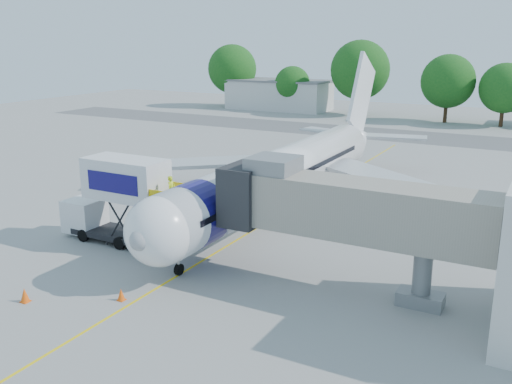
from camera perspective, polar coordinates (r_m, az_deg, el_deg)
The scene contains 15 objects.
ground at distance 39.43m, azimuth 0.41°, elevation -3.43°, with size 160.00×160.00×0.00m, color gray.
guidance_line at distance 39.42m, azimuth 0.41°, elevation -3.42°, with size 0.15×70.00×0.01m, color yellow.
taxiway_strip at distance 78.05m, azimuth 15.09°, elevation 5.41°, with size 120.00×10.00×0.01m, color #59595B.
aircraft at distance 42.16m, azimuth 3.05°, elevation 1.96°, with size 34.17×37.73×11.35m.
jet_bridge at distance 28.90m, azimuth 7.95°, elevation -1.55°, with size 13.90×3.20×6.60m.
catering_hiloader at distance 36.57m, azimuth -13.53°, elevation -0.83°, with size 8.50×2.44×5.50m.
ground_tug at distance 24.35m, azimuth -14.18°, elevation -14.50°, with size 3.72×2.40×1.38m.
safety_cone_a at distance 29.41m, azimuth -13.34°, elevation -9.96°, with size 0.39×0.39×0.62m.
safety_cone_b at distance 30.65m, azimuth -22.12°, elevation -9.55°, with size 0.46×0.46×0.73m.
outbuilding_left at distance 104.01m, azimuth 2.31°, elevation 9.72°, with size 18.40×8.40×5.30m.
tree_a at distance 108.00m, azimuth -2.39°, elevation 12.19°, with size 8.94×8.94×11.40m.
tree_b at distance 100.79m, azimuth 3.65°, elevation 10.72°, with size 6.15×6.15×7.84m.
tree_c at distance 96.60m, azimuth 10.36°, elevation 11.92°, with size 9.62×9.62×12.27m.
tree_d at distance 91.81m, azimuth 18.65°, elevation 10.45°, with size 8.02×8.02×10.23m.
tree_e at distance 90.38m, azimuth 23.62°, elevation 9.50°, with size 7.17×7.17×9.14m.
Camera 1 is at (17.48, -33.01, 12.61)m, focal length 40.00 mm.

